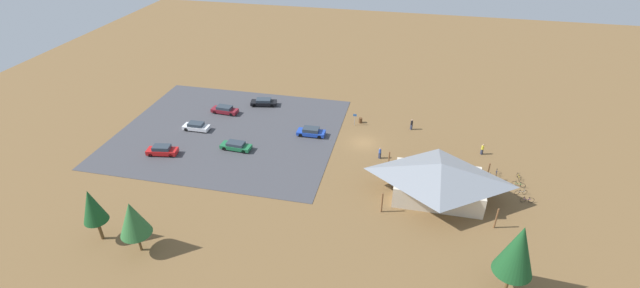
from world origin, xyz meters
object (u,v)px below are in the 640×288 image
object	(u,v)px
lot_sign	(355,118)
bike_pavilion	(439,178)
trash_bin	(360,120)
bicycle_red_back_row	(496,186)
bicycle_purple_lone_east	(527,200)
car_maroon_by_curb	(225,110)
bicycle_black_yard_front	(478,172)
bicycle_green_lone_west	(519,184)
car_red_second_row	(162,150)
visitor_at_bikes	(482,149)
car_white_near_entry	(196,126)
visitor_crossing_yard	(412,124)
car_green_inner_stall	(236,146)
car_black_far_end	(264,102)
pine_west	(518,250)
bicycle_blue_near_sign	(497,172)
bicycle_white_near_porch	(521,192)
pine_mideast	(92,206)
visitor_by_pavilion	(380,153)
bicycle_yellow_yard_right	(519,177)
car_blue_back_corner	(311,132)
pine_center	(133,219)
bicycle_teal_edge_north	(489,176)

from	to	relation	value
lot_sign	bike_pavilion	bearing A→B (deg)	128.79
trash_bin	bicycle_red_back_row	bearing A→B (deg)	145.04
bicycle_purple_lone_east	car_maroon_by_curb	xyz separation A→B (m)	(47.90, -14.94, 0.33)
bicycle_black_yard_front	bicycle_green_lone_west	world-z (taller)	bicycle_black_yard_front
car_red_second_row	visitor_at_bikes	size ratio (longest dim) A/B	2.72
bicycle_green_lone_west	car_white_near_entry	size ratio (longest dim) A/B	0.39
bicycle_black_yard_front	visitor_crossing_yard	xyz separation A→B (m)	(9.75, -10.97, 0.59)
car_green_inner_stall	car_black_far_end	bearing A→B (deg)	-87.18
trash_bin	lot_sign	xyz separation A→B (m)	(0.84, 1.09, 0.96)
bicycle_black_yard_front	bicycle_red_back_row	distance (m)	3.54
car_white_near_entry	visitor_crossing_yard	bearing A→B (deg)	-167.06
pine_west	bicycle_blue_near_sign	bearing A→B (deg)	-93.91
lot_sign	bicycle_white_near_porch	size ratio (longest dim) A/B	1.31
pine_mideast	visitor_at_bikes	distance (m)	53.04
car_maroon_by_curb	visitor_by_pavilion	xyz separation A→B (m)	(-28.27, 8.61, 0.22)
bicycle_yellow_yard_right	car_white_near_entry	distance (m)	49.93
car_blue_back_corner	car_maroon_by_curb	world-z (taller)	car_blue_back_corner
bicycle_black_yard_front	visitor_at_bikes	distance (m)	5.64
pine_center	car_red_second_row	bearing A→B (deg)	-67.11
pine_west	car_white_near_entry	xyz separation A→B (m)	(45.52, -23.74, -4.90)
bicycle_green_lone_west	bicycle_blue_near_sign	xyz separation A→B (m)	(2.60, -2.30, 0.00)
bicycle_red_back_row	bicycle_teal_edge_north	bearing A→B (deg)	-70.47
bicycle_white_near_porch	car_blue_back_corner	distance (m)	31.96
visitor_crossing_yard	car_black_far_end	bearing A→B (deg)	-6.77
bicycle_yellow_yard_right	car_maroon_by_curb	xyz separation A→B (m)	(47.66, -9.74, 0.38)
car_blue_back_corner	visitor_by_pavilion	distance (m)	12.30
bicycle_yellow_yard_right	car_red_second_row	xyz separation A→B (m)	(51.45, 5.00, 0.44)
bike_pavilion	pine_west	bearing A→B (deg)	115.34
lot_sign	bicycle_white_near_porch	xyz separation A→B (m)	(-24.32, 14.06, -1.06)
trash_bin	bicycle_purple_lone_east	xyz separation A→B (m)	(-23.98, 16.73, -0.05)
bicycle_red_back_row	bicycle_green_lone_west	bearing A→B (deg)	-163.15
lot_sign	pine_mideast	bearing A→B (deg)	53.81
pine_center	car_black_far_end	world-z (taller)	pine_center
bicycle_teal_edge_north	visitor_by_pavilion	xyz separation A→B (m)	(15.39, -1.91, 0.59)
bicycle_purple_lone_east	car_red_second_row	distance (m)	51.69
bicycle_white_near_porch	car_white_near_entry	world-z (taller)	car_white_near_entry
bicycle_white_near_porch	car_green_inner_stall	distance (m)	40.98
bike_pavilion	pine_west	xyz separation A→B (m)	(-6.83, 14.41, 2.76)
bicycle_teal_edge_north	visitor_at_bikes	bearing A→B (deg)	-85.99
bicycle_yellow_yard_right	car_white_near_entry	world-z (taller)	car_white_near_entry
car_green_inner_stall	bicycle_teal_edge_north	bearing A→B (deg)	-179.31
trash_bin	pine_mideast	bearing A→B (deg)	53.76
bike_pavilion	bicycle_yellow_yard_right	bearing A→B (deg)	-150.66
bike_pavilion	car_black_far_end	xyz separation A→B (m)	(30.78, -20.47, -2.15)
bike_pavilion	pine_west	world-z (taller)	pine_west
bike_pavilion	lot_sign	size ratio (longest dim) A/B	6.32
car_green_inner_stall	visitor_crossing_yard	world-z (taller)	visitor_crossing_yard
bicycle_yellow_yard_right	car_white_near_entry	size ratio (longest dim) A/B	0.37
bicycle_black_yard_front	car_white_near_entry	size ratio (longest dim) A/B	0.33
bicycle_blue_near_sign	bicycle_teal_edge_north	distance (m)	1.65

